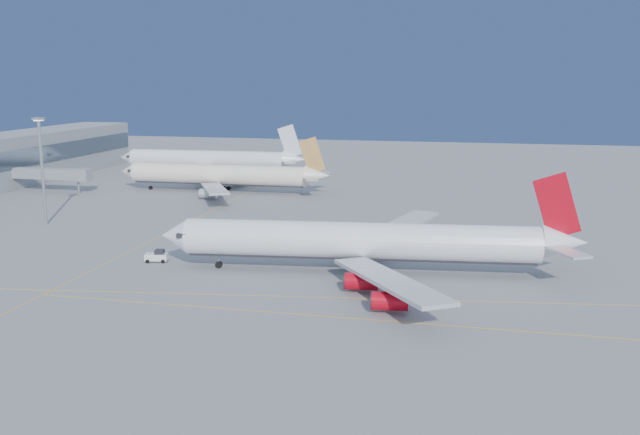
{
  "coord_description": "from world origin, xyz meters",
  "views": [
    {
      "loc": [
        23.72,
        -105.01,
        32.57
      ],
      "look_at": [
        -4.59,
        19.08,
        7.0
      ],
      "focal_mm": 40.0,
      "sensor_mm": 36.0,
      "label": 1
    }
  ],
  "objects_px": {
    "airliner_etihad": "(223,175)",
    "light_mast": "(42,162)",
    "airliner_third": "(211,160)",
    "airliner_virgin": "(369,242)",
    "pushback_tug": "(157,256)"
  },
  "relations": [
    {
      "from": "airliner_etihad",
      "to": "pushback_tug",
      "type": "xyz_separation_m",
      "value": [
        15.54,
        -74.76,
        -3.9
      ]
    },
    {
      "from": "airliner_etihad",
      "to": "pushback_tug",
      "type": "distance_m",
      "value": 76.46
    },
    {
      "from": "airliner_virgin",
      "to": "light_mast",
      "type": "height_order",
      "value": "light_mast"
    },
    {
      "from": "airliner_virgin",
      "to": "pushback_tug",
      "type": "relative_size",
      "value": 16.82
    },
    {
      "from": "airliner_virgin",
      "to": "airliner_third",
      "type": "distance_m",
      "value": 125.34
    },
    {
      "from": "airliner_etihad",
      "to": "light_mast",
      "type": "distance_m",
      "value": 56.13
    },
    {
      "from": "airliner_etihad",
      "to": "light_mast",
      "type": "bearing_deg",
      "value": -114.45
    },
    {
      "from": "airliner_virgin",
      "to": "airliner_etihad",
      "type": "bearing_deg",
      "value": 119.72
    },
    {
      "from": "airliner_etihad",
      "to": "pushback_tug",
      "type": "relative_size",
      "value": 14.64
    },
    {
      "from": "airliner_virgin",
      "to": "light_mast",
      "type": "relative_size",
      "value": 3.02
    },
    {
      "from": "pushback_tug",
      "to": "light_mast",
      "type": "distance_m",
      "value": 46.9
    },
    {
      "from": "airliner_third",
      "to": "light_mast",
      "type": "height_order",
      "value": "light_mast"
    },
    {
      "from": "airliner_virgin",
      "to": "pushback_tug",
      "type": "distance_m",
      "value": 37.9
    },
    {
      "from": "airliner_etihad",
      "to": "airliner_third",
      "type": "xyz_separation_m",
      "value": [
        -15.68,
        31.36,
        0.26
      ]
    },
    {
      "from": "pushback_tug",
      "to": "light_mast",
      "type": "xyz_separation_m",
      "value": [
        -38.09,
        24.15,
        12.86
      ]
    }
  ]
}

